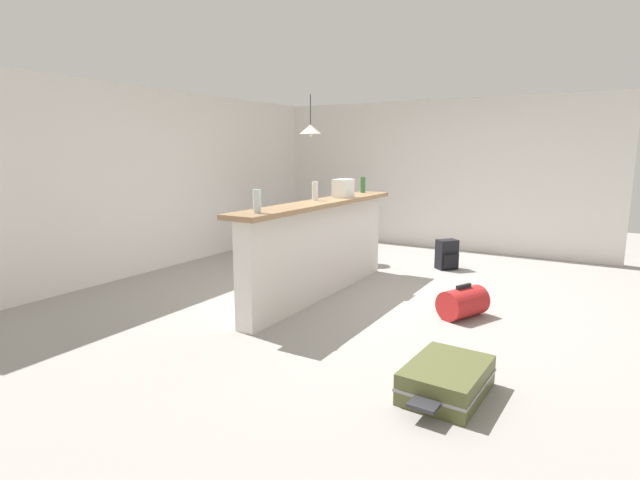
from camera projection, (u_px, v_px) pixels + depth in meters
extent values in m
cube|color=gray|center=(367.00, 292.00, 5.93)|extent=(13.00, 13.00, 0.05)
cube|color=silver|center=(181.00, 179.00, 7.23)|extent=(6.60, 0.10, 2.50)
cube|color=silver|center=(428.00, 175.00, 8.43)|extent=(0.10, 6.00, 2.50)
cube|color=silver|center=(321.00, 251.00, 5.60)|extent=(2.80, 0.20, 1.05)
cube|color=#93704C|center=(321.00, 203.00, 5.50)|extent=(2.96, 0.40, 0.05)
cylinder|color=silver|center=(257.00, 201.00, 4.44)|extent=(0.07, 0.07, 0.21)
cylinder|color=silver|center=(315.00, 191.00, 5.56)|extent=(0.07, 0.07, 0.22)
cylinder|color=#2D6B38|center=(363.00, 185.00, 6.59)|extent=(0.07, 0.07, 0.21)
cube|color=silver|center=(343.00, 188.00, 5.92)|extent=(0.26, 0.18, 0.22)
cube|color=#4C331E|center=(307.00, 212.00, 7.66)|extent=(1.10, 0.80, 0.04)
cylinder|color=#4C331E|center=(309.00, 242.00, 7.14)|extent=(0.06, 0.06, 0.70)
cylinder|color=#4C331E|center=(341.00, 232.00, 7.97)|extent=(0.06, 0.06, 0.70)
cylinder|color=#4C331E|center=(271.00, 238.00, 7.48)|extent=(0.06, 0.06, 0.70)
cylinder|color=#4C331E|center=(306.00, 229.00, 8.31)|extent=(0.06, 0.06, 0.70)
cube|color=black|center=(342.00, 234.00, 7.30)|extent=(0.43, 0.43, 0.04)
cube|color=black|center=(331.00, 216.00, 7.33)|extent=(0.40, 0.07, 0.48)
cylinder|color=black|center=(347.00, 252.00, 7.13)|extent=(0.04, 0.04, 0.41)
cylinder|color=black|center=(355.00, 248.00, 7.41)|extent=(0.04, 0.04, 0.41)
cylinder|color=black|center=(327.00, 250.00, 7.26)|extent=(0.04, 0.04, 0.41)
cylinder|color=black|center=(336.00, 246.00, 7.55)|extent=(0.04, 0.04, 0.41)
cylinder|color=black|center=(310.00, 110.00, 7.45)|extent=(0.01, 0.01, 0.47)
cone|color=white|center=(311.00, 129.00, 7.50)|extent=(0.34, 0.34, 0.14)
sphere|color=white|center=(311.00, 135.00, 7.52)|extent=(0.07, 0.07, 0.07)
cube|color=#51562D|center=(447.00, 379.00, 3.37)|extent=(0.71, 0.52, 0.22)
cube|color=gray|center=(447.00, 379.00, 3.37)|extent=(0.72, 0.53, 0.02)
cube|color=#2D2D33|center=(424.00, 405.00, 3.03)|extent=(0.15, 0.19, 0.02)
cube|color=black|center=(447.00, 254.00, 6.94)|extent=(0.33, 0.32, 0.42)
cube|color=black|center=(451.00, 261.00, 6.85)|extent=(0.21, 0.19, 0.19)
cube|color=black|center=(438.00, 255.00, 7.01)|extent=(0.04, 0.04, 0.36)
cube|color=black|center=(447.00, 254.00, 7.06)|extent=(0.04, 0.04, 0.36)
cylinder|color=red|center=(463.00, 303.00, 4.93)|extent=(0.56, 0.48, 0.30)
cube|color=black|center=(464.00, 286.00, 4.90)|extent=(0.19, 0.11, 0.04)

